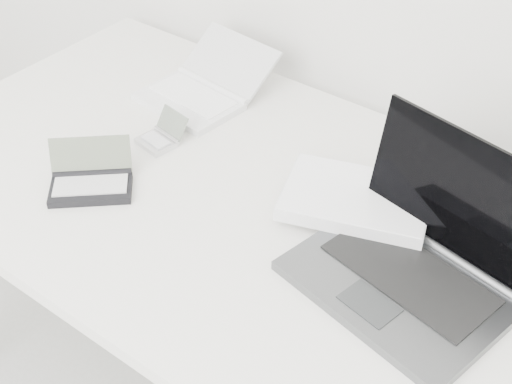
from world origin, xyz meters
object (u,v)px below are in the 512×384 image
Objects in this scene: desk at (282,231)px; laptop_large at (393,237)px; palmtop_charcoal at (91,181)px; netbook_open_white at (201,90)px.

laptop_large is at bearing 7.21° from desk.
palmtop_charcoal is (-0.33, -0.16, 0.06)m from desk.
desk is at bearing -161.50° from laptop_large.
laptop_large reaches higher than palmtop_charcoal.
netbook_open_white reaches higher than desk.
laptop_large is 0.61m from netbook_open_white.
laptop_large is (0.21, 0.03, 0.08)m from desk.
netbook_open_white is at bearing 150.64° from desk.
palmtop_charcoal is at bearing -149.64° from laptop_large.
desk is 5.56× the size of netbook_open_white.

